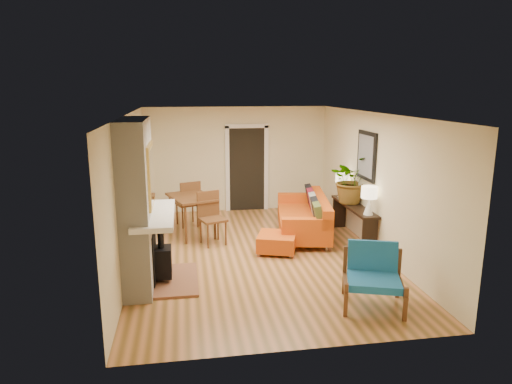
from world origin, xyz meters
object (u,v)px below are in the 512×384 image
sofa (307,216)px  dining_table (195,203)px  console_table (354,212)px  lamp_near (369,197)px  ottoman (277,242)px  lamp_far (342,182)px  blue_chair (373,272)px  houseplant (351,179)px

sofa → dining_table: 2.36m
console_table → sofa: bearing=150.8°
dining_table → lamp_near: lamp_near is taller
ottoman → lamp_near: (1.69, -0.23, 0.86)m
lamp_near → lamp_far: (0.00, 1.46, 0.00)m
ottoman → lamp_far: lamp_far is taller
blue_chair → dining_table: 4.33m
sofa → blue_chair: size_ratio=2.31×
dining_table → console_table: bearing=-14.7°
dining_table → houseplant: 3.27m
lamp_far → houseplant: houseplant is taller
dining_table → console_table: (3.17, -0.83, -0.10)m
dining_table → lamp_near: size_ratio=3.65×
console_table → lamp_far: lamp_far is taller
lamp_near → sofa: bearing=125.5°
ottoman → lamp_near: bearing=-7.8°
lamp_far → blue_chair: bearing=-102.2°
lamp_near → lamp_far: bearing=90.0°
ottoman → blue_chair: bearing=-67.7°
sofa → houseplant: houseplant is taller
sofa → console_table: (0.85, -0.48, 0.18)m
sofa → lamp_far: bearing=17.4°
sofa → blue_chair: sofa is taller
sofa → dining_table: bearing=171.3°
dining_table → lamp_near: 3.55m
ottoman → sofa: bearing=48.8°
console_table → houseplant: 0.68m
sofa → lamp_far: lamp_far is taller
sofa → ottoman: bearing=-131.2°
lamp_near → lamp_far: 1.46m
console_table → lamp_near: 0.87m
sofa → ottoman: sofa is taller
sofa → console_table: sofa is taller
houseplant → dining_table: bearing=169.0°
ottoman → console_table: bearing=16.0°
console_table → lamp_far: (0.00, 0.74, 0.49)m
sofa → houseplant: size_ratio=2.43×
ottoman → console_table: (1.69, 0.48, 0.37)m
dining_table → houseplant: (3.16, -0.62, 0.54)m
dining_table → blue_chair: bearing=-56.1°
blue_chair → houseplant: bearing=75.8°
blue_chair → lamp_near: bearing=69.6°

